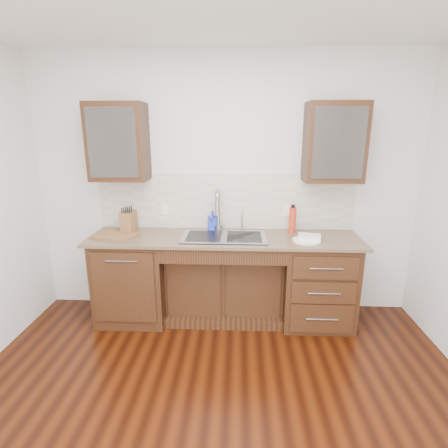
{
  "coord_description": "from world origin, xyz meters",
  "views": [
    {
      "loc": [
        0.15,
        -1.89,
        1.97
      ],
      "look_at": [
        0.0,
        1.4,
        1.05
      ],
      "focal_mm": 28.0,
      "sensor_mm": 36.0,
      "label": 1
    }
  ],
  "objects_px": {
    "water_bottle": "(292,220)",
    "plate": "(306,240)",
    "soap_bottle": "(212,220)",
    "knife_block": "(129,222)",
    "cutting_board": "(115,236)"
  },
  "relations": [
    {
      "from": "knife_block",
      "to": "cutting_board",
      "type": "xyz_separation_m",
      "value": [
        -0.09,
        -0.18,
        -0.1
      ]
    },
    {
      "from": "water_bottle",
      "to": "plate",
      "type": "bearing_deg",
      "value": -69.74
    },
    {
      "from": "water_bottle",
      "to": "plate",
      "type": "relative_size",
      "value": 1.0
    },
    {
      "from": "knife_block",
      "to": "plate",
      "type": "bearing_deg",
      "value": -3.97
    },
    {
      "from": "soap_bottle",
      "to": "plate",
      "type": "bearing_deg",
      "value": -30.07
    },
    {
      "from": "cutting_board",
      "to": "water_bottle",
      "type": "bearing_deg",
      "value": 6.77
    },
    {
      "from": "plate",
      "to": "soap_bottle",
      "type": "bearing_deg",
      "value": 159.24
    },
    {
      "from": "plate",
      "to": "cutting_board",
      "type": "relative_size",
      "value": 0.67
    },
    {
      "from": "plate",
      "to": "cutting_board",
      "type": "distance_m",
      "value": 1.89
    },
    {
      "from": "plate",
      "to": "water_bottle",
      "type": "bearing_deg",
      "value": 110.26
    },
    {
      "from": "knife_block",
      "to": "cutting_board",
      "type": "relative_size",
      "value": 0.54
    },
    {
      "from": "plate",
      "to": "cutting_board",
      "type": "xyz_separation_m",
      "value": [
        -1.89,
        0.06,
        0.0
      ]
    },
    {
      "from": "soap_bottle",
      "to": "knife_block",
      "type": "bearing_deg",
      "value": 178.02
    },
    {
      "from": "water_bottle",
      "to": "cutting_board",
      "type": "relative_size",
      "value": 0.67
    },
    {
      "from": "soap_bottle",
      "to": "knife_block",
      "type": "relative_size",
      "value": 0.94
    }
  ]
}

